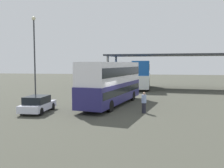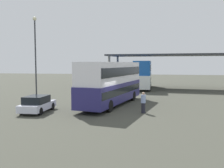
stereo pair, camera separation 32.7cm
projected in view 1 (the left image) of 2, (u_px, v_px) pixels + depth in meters
The scene contains 8 objects.
ground_plane at pixel (106, 112), 20.58m from camera, with size 140.00×140.00×0.00m, color #424338.
double_decker_main at pixel (112, 81), 24.01m from camera, with size 4.42×11.33×4.07m.
parked_hatchback at pixel (38, 104), 20.43m from camera, with size 1.79×3.86×1.35m.
double_decker_near_canopy at pixel (117, 74), 41.81m from camera, with size 3.72×10.59×4.09m.
double_decker_mid_row at pixel (142, 74), 39.49m from camera, with size 2.66×10.33×4.30m.
depot_canopy at pixel (173, 56), 39.52m from camera, with size 21.62×8.44×5.37m.
lamppost_tall at pixel (34, 48), 28.77m from camera, with size 0.44×0.44×9.22m.
pedestrian_waiting at pixel (144, 103), 20.17m from camera, with size 0.38×0.38×1.69m.
Camera 1 is at (3.94, -19.95, 3.97)m, focal length 40.58 mm.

